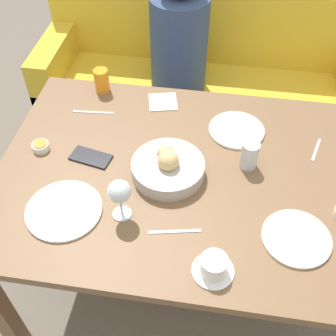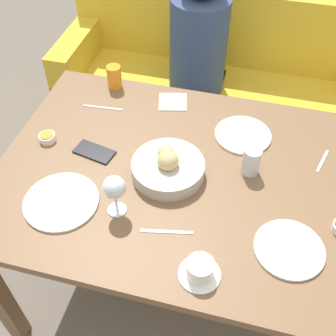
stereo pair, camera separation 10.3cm
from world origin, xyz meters
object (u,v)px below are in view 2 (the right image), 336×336
seated_person (197,72)px  napkin (173,102)px  knife_silver (103,108)px  cell_phone (94,152)px  plate_near_left (61,201)px  wine_glass (114,189)px  juice_glass (114,77)px  water_tumbler (251,161)px  spoon_coffee (322,161)px  jam_bowl_honey (47,137)px  couch (219,88)px  coffee_cup (200,270)px  fork_silver (167,232)px  plate_far_center (243,135)px  bread_basket (168,167)px  plate_near_right (289,249)px

seated_person → napkin: seated_person is taller
knife_silver → cell_phone: cell_phone is taller
plate_near_left → seated_person: bearing=80.1°
knife_silver → wine_glass: bearing=-64.4°
juice_glass → napkin: bearing=-9.0°
water_tumbler → spoon_coffee: (0.26, 0.12, -0.05)m
knife_silver → jam_bowl_honey: bearing=-119.7°
couch → coffee_cup: bearing=-83.8°
water_tumbler → fork_silver: size_ratio=0.64×
water_tumbler → spoon_coffee: size_ratio=0.86×
couch → knife_silver: couch is taller
plate_far_center → wine_glass: 0.59m
jam_bowl_honey → napkin: size_ratio=0.45×
fork_silver → spoon_coffee: 0.65m
couch → jam_bowl_honey: couch is taller
water_tumbler → cell_phone: size_ratio=0.66×
fork_silver → coffee_cup: bearing=-42.8°
bread_basket → plate_far_center: bread_basket is taller
seated_person → jam_bowl_honey: seated_person is taller
bread_basket → wine_glass: wine_glass is taller
couch → fork_silver: bearing=-88.5°
water_tumbler → cell_phone: (-0.57, -0.05, -0.05)m
wine_glass → jam_bowl_honey: 0.46m
seated_person → bread_basket: seated_person is taller
plate_near_left → spoon_coffee: plate_near_left is taller
plate_far_center → water_tumbler: (0.05, -0.18, 0.05)m
knife_silver → bread_basket: bearing=-39.0°
plate_near_left → cell_phone: bearing=85.3°
plate_near_right → jam_bowl_honey: 0.97m
juice_glass → cell_phone: juice_glass is taller
plate_far_center → coffee_cup: 0.63m
wine_glass → jam_bowl_honey: (-0.37, 0.25, -0.10)m
wine_glass → seated_person: bearing=88.9°
wine_glass → napkin: bearing=86.3°
plate_near_right → water_tumbler: bearing=118.4°
couch → seated_person: seated_person is taller
wine_glass → spoon_coffee: (0.66, 0.40, -0.11)m
cell_phone → plate_near_right: bearing=-18.4°
fork_silver → cell_phone: bearing=142.1°
couch → water_tumbler: (0.26, -1.09, 0.52)m
napkin → knife_silver: bearing=-158.1°
couch → knife_silver: size_ratio=11.05×
couch → plate_near_right: couch is taller
plate_far_center → fork_silver: plate_far_center is taller
bread_basket → cell_phone: size_ratio=1.60×
spoon_coffee → cell_phone: size_ratio=0.77×
plate_far_center → water_tumbler: bearing=-75.3°
water_tumbler → jam_bowl_honey: size_ratio=1.70×
plate_near_left → fork_silver: bearing=-3.8°
cell_phone → wine_glass: bearing=-53.5°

